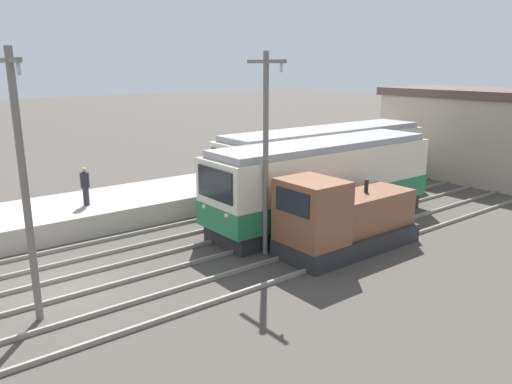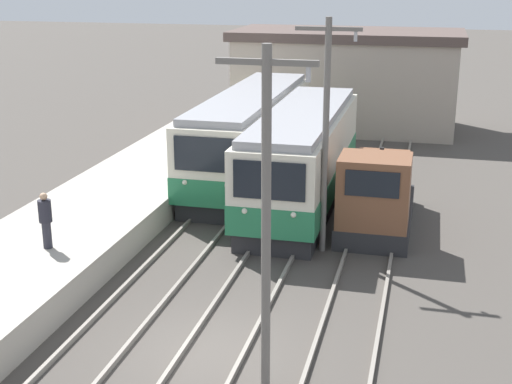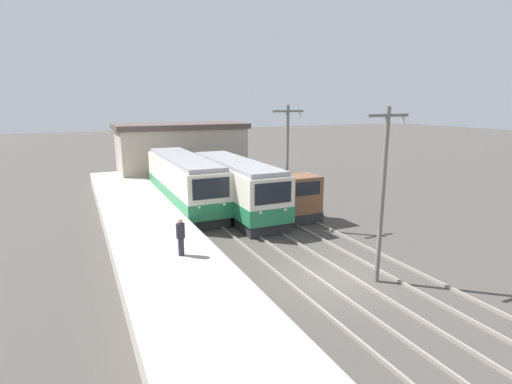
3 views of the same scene
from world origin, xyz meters
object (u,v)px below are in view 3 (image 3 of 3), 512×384
(commuter_train_left, at_px, (184,184))
(catenary_mast_near, at_px, (383,190))
(catenary_mast_mid, at_px, (287,163))
(person_on_platform, at_px, (181,235))
(commuter_train_center, at_px, (235,189))
(shunting_locomotive, at_px, (287,198))

(commuter_train_left, bearing_deg, catenary_mast_near, -74.60)
(catenary_mast_mid, xyz_separation_m, person_on_platform, (-7.45, -4.04, -2.15))
(commuter_train_center, relative_size, shunting_locomotive, 1.98)
(commuter_train_center, distance_m, catenary_mast_near, 12.92)
(catenary_mast_mid, bearing_deg, shunting_locomotive, 59.79)
(commuter_train_left, xyz_separation_m, catenary_mast_mid, (4.31, -7.53, 2.27))
(commuter_train_left, relative_size, commuter_train_center, 1.10)
(commuter_train_center, height_order, catenary_mast_mid, catenary_mast_mid)
(catenary_mast_near, distance_m, catenary_mast_mid, 8.10)
(commuter_train_left, distance_m, shunting_locomotive, 7.66)
(commuter_train_center, bearing_deg, catenary_mast_near, -83.19)
(shunting_locomotive, xyz_separation_m, catenary_mast_near, (-1.49, -10.67, 2.80))
(shunting_locomotive, distance_m, catenary_mast_near, 11.13)
(commuter_train_center, bearing_deg, catenary_mast_mid, -71.56)
(commuter_train_left, relative_size, catenary_mast_near, 1.73)
(commuter_train_center, bearing_deg, person_on_platform, -124.77)
(catenary_mast_mid, bearing_deg, catenary_mast_near, -90.00)
(shunting_locomotive, bearing_deg, catenary_mast_mid, -120.21)
(commuter_train_center, height_order, person_on_platform, commuter_train_center)
(catenary_mast_near, xyz_separation_m, catenary_mast_mid, (0.00, 8.10, 0.00))
(catenary_mast_near, bearing_deg, shunting_locomotive, 82.04)
(commuter_train_left, bearing_deg, person_on_platform, -105.20)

